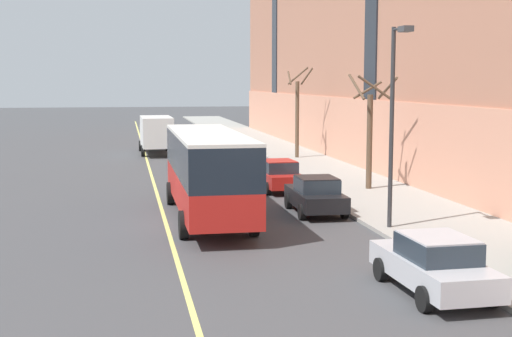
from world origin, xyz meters
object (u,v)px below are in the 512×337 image
at_px(street_tree_mid_block, 370,129).
at_px(box_truck, 156,133).
at_px(parked_car_silver_3, 247,156).
at_px(parked_car_silver_0, 434,264).
at_px(street_lamp, 394,107).
at_px(parked_car_black_4, 232,147).
at_px(city_bus, 208,169).
at_px(parked_car_red_1, 278,175).
at_px(parked_car_black_5, 316,195).
at_px(street_tree_far_uptown, 297,113).

bearing_deg(street_tree_mid_block, box_truck, 115.36).
relative_size(parked_car_silver_3, box_truck, 0.68).
height_order(parked_car_silver_0, box_truck, box_truck).
xyz_separation_m(parked_car_silver_3, street_lamp, (1.90, -20.06, 3.77)).
bearing_deg(parked_car_silver_0, street_lamp, 76.85).
distance_m(parked_car_black_4, street_lamp, 26.55).
xyz_separation_m(city_bus, parked_car_silver_0, (4.57, -11.01, -1.24)).
height_order(city_bus, parked_car_red_1, city_bus).
height_order(city_bus, street_tree_mid_block, street_tree_mid_block).
distance_m(parked_car_black_5, street_lamp, 5.83).
bearing_deg(parked_car_silver_3, box_truck, 118.47).
bearing_deg(parked_car_black_4, street_tree_far_uptown, -20.53).
bearing_deg(street_tree_far_uptown, parked_car_silver_0, -97.51).
bearing_deg(parked_car_black_5, parked_car_red_1, 91.67).
height_order(parked_car_red_1, parked_car_black_5, same).
bearing_deg(street_lamp, parked_car_red_1, 100.44).
bearing_deg(parked_car_silver_3, street_tree_far_uptown, 45.83).
distance_m(street_tree_mid_block, street_tree_far_uptown, 15.12).
xyz_separation_m(city_bus, parked_car_red_1, (4.36, 6.92, -1.24)).
height_order(city_bus, parked_car_black_4, city_bus).
bearing_deg(parked_car_silver_0, street_tree_far_uptown, 82.49).
bearing_deg(street_lamp, street_tree_mid_block, 75.33).
relative_size(parked_car_black_5, street_tree_far_uptown, 0.67).
bearing_deg(parked_car_black_5, street_tree_far_uptown, 78.32).
relative_size(parked_car_silver_3, street_tree_mid_block, 0.84).
bearing_deg(street_tree_far_uptown, box_truck, 151.59).
relative_size(parked_car_silver_0, street_tree_far_uptown, 0.71).
bearing_deg(street_lamp, parked_car_black_4, 94.19).
distance_m(parked_car_silver_0, parked_car_black_5, 11.47).
distance_m(parked_car_red_1, box_truck, 19.98).
relative_size(parked_car_black_4, parked_car_black_5, 1.03).
xyz_separation_m(parked_car_silver_3, box_truck, (-5.28, 9.73, 0.87)).
bearing_deg(parked_car_silver_0, street_tree_mid_block, 75.99).
relative_size(city_bus, box_truck, 1.58).
bearing_deg(parked_car_silver_0, parked_car_red_1, 90.68).
bearing_deg(street_tree_mid_block, parked_car_black_4, 104.68).
relative_size(parked_car_silver_3, parked_car_black_5, 1.12).
xyz_separation_m(parked_car_black_4, street_lamp, (1.92, -26.21, 3.77)).
bearing_deg(street_lamp, parked_car_black_5, 113.25).
bearing_deg(city_bus, street_tree_mid_block, 33.60).
xyz_separation_m(city_bus, box_truck, (-0.87, 26.18, -0.37)).
relative_size(parked_car_black_4, street_lamp, 0.61).
xyz_separation_m(parked_car_silver_0, parked_car_black_5, (-0.02, 11.47, -0.00)).
relative_size(parked_car_black_4, street_tree_far_uptown, 0.69).
bearing_deg(box_truck, street_tree_mid_block, -64.64).
bearing_deg(box_truck, street_lamp, -76.46).
relative_size(box_truck, street_tree_far_uptown, 1.11).
bearing_deg(street_tree_far_uptown, street_lamp, -95.77).
distance_m(street_tree_far_uptown, street_lamp, 24.72).
relative_size(parked_car_silver_0, box_truck, 0.64).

